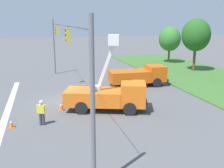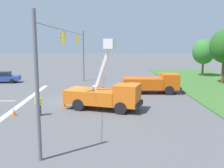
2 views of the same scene
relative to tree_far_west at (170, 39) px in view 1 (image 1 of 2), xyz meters
name	(u,v)px [view 1 (image 1 of 2)]	position (x,y,z in m)	size (l,w,h in m)	color
ground_plane	(65,101)	(17.53, -19.24, -4.05)	(200.00, 200.00, 0.00)	#565659
signal_gantry	(63,53)	(17.48, -19.24, 0.19)	(26.20, 0.33, 7.20)	slate
tree_far_west	(170,39)	(0.00, 0.00, 0.00)	(4.08, 3.54, 6.10)	brown
tree_west	(196,35)	(7.97, -0.21, 1.02)	(4.09, 3.86, 7.33)	brown
utility_truck_bucket_lift	(109,94)	(20.94, -16.04, -2.76)	(4.38, 6.86, 5.95)	orange
utility_truck_support_near	(139,75)	(13.91, -10.78, -2.90)	(2.65, 6.32, 2.17)	#D6560F
road_worker	(42,111)	(22.74, -21.24, -3.05)	(0.33, 0.63, 1.77)	#383842
traffic_cone_foreground_left	(11,123)	(22.66, -23.22, -3.72)	(0.36, 0.36, 0.68)	orange
traffic_cone_mid_left	(61,106)	(20.02, -19.72, -3.67)	(0.36, 0.36, 0.78)	orange
traffic_cone_mid_right	(67,96)	(17.09, -18.94, -3.77)	(0.36, 0.36, 0.61)	orange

